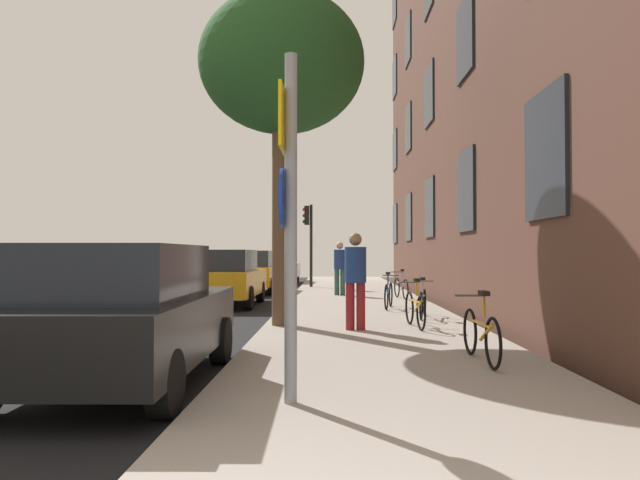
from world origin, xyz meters
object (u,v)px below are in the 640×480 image
bicycle_3 (389,294)px  pedestrian_1 (340,265)px  sign_post (288,206)px  bicycle_2 (423,302)px  pedestrian_0 (355,274)px  car_0 (122,313)px  traffic_light (309,230)px  tree_near (282,66)px  bicycle_1 (415,308)px  car_2 (253,271)px  car_1 (226,277)px  bicycle_4 (401,287)px  car_3 (278,267)px  bicycle_0 (481,334)px

bicycle_3 → pedestrian_1: pedestrian_1 is taller
sign_post → bicycle_2: sign_post is taller
pedestrian_0 → car_0: bearing=-124.3°
traffic_light → tree_near: bearing=-90.1°
sign_post → pedestrian_1: (0.69, 14.30, -0.84)m
bicycle_1 → car_2: size_ratio=0.36×
traffic_light → car_1: traffic_light is taller
bicycle_4 → car_3: size_ratio=0.37×
sign_post → car_3: size_ratio=0.73×
bicycle_1 → bicycle_4: size_ratio=0.97×
bicycle_4 → car_3: bearing=114.0°
sign_post → car_2: (-2.61, 16.97, -1.14)m
pedestrian_1 → car_1: pedestrian_1 is taller
bicycle_2 → car_1: car_1 is taller
bicycle_0 → tree_near: bearing=127.3°
bicycle_4 → car_3: 11.94m
car_0 → tree_near: bearing=73.8°
tree_near → bicycle_0: (2.93, -3.84, -4.77)m
pedestrian_0 → sign_post: bearing=-99.2°
car_3 → pedestrian_0: bearing=-80.4°
pedestrian_1 → car_2: bearing=141.0°
car_0 → car_3: (-0.28, 22.59, 0.00)m
tree_near → bicycle_0: 6.79m
pedestrian_1 → bicycle_3: bearing=-76.0°
sign_post → car_3: bearing=95.5°
car_0 → pedestrian_1: bearing=78.5°
car_2 → traffic_light: bearing=46.6°
sign_post → bicycle_3: size_ratio=2.11×
sign_post → bicycle_0: (2.36, 2.13, -1.50)m
bicycle_2 → pedestrian_1: bearing=103.9°
pedestrian_1 → car_3: pedestrian_1 is taller
bicycle_0 → car_2: bearing=108.5°
bicycle_2 → bicycle_3: bearing=103.7°
bicycle_2 → bicycle_4: (0.17, 5.46, 0.01)m
pedestrian_0 → bicycle_4: bearing=77.1°
car_3 → tree_near: bearing=-84.5°
car_1 → bicycle_2: bearing=-38.8°
car_1 → pedestrian_1: bearing=40.5°
pedestrian_1 → car_3: (-2.96, 9.42, -0.30)m
bicycle_0 → bicycle_3: size_ratio=1.10×
tree_near → car_2: size_ratio=1.47×
sign_post → car_0: bearing=150.4°
car_0 → car_3: 22.60m
pedestrian_0 → car_0: size_ratio=0.42×
sign_post → car_2: sign_post is taller
traffic_light → bicycle_4: size_ratio=2.08×
bicycle_4 → car_0: (-4.57, -11.69, 0.37)m
tree_near → bicycle_0: tree_near is taller
sign_post → tree_near: 6.83m
bicycle_2 → pedestrian_1: size_ratio=0.86×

